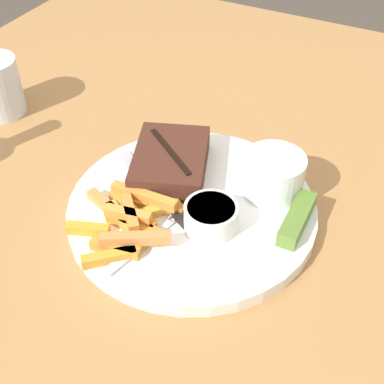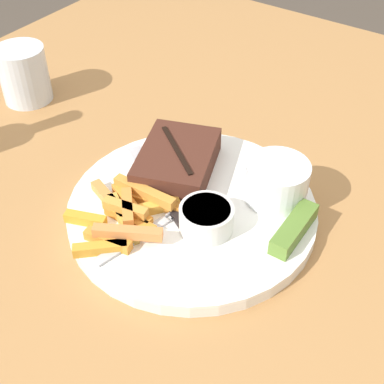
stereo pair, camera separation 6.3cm
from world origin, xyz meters
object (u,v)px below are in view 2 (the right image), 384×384
object	(u,v)px
steak_portion	(177,161)
drinking_glass	(24,74)
fork_utensil	(140,236)
knife_utensil	(163,191)
pickle_spear	(294,229)
dinner_plate	(192,210)
dipping_sauce_cup	(206,217)
coleslaw_cup	(277,179)

from	to	relation	value
steak_portion	drinking_glass	bearing A→B (deg)	84.46
drinking_glass	fork_utensil	bearing A→B (deg)	-113.18
knife_utensil	drinking_glass	size ratio (longest dim) A/B	1.75
pickle_spear	drinking_glass	xyz separation A→B (m)	(0.05, 0.49, 0.02)
steak_portion	fork_utensil	size ratio (longest dim) A/B	1.09
dinner_plate	steak_portion	bearing A→B (deg)	51.35
pickle_spear	drinking_glass	world-z (taller)	drinking_glass
dinner_plate	steak_portion	distance (m)	0.07
knife_utensil	drinking_glass	world-z (taller)	drinking_glass
dipping_sauce_cup	drinking_glass	world-z (taller)	drinking_glass
fork_utensil	knife_utensil	distance (m)	0.08
steak_portion	coleslaw_cup	world-z (taller)	coleslaw_cup
knife_utensil	dinner_plate	bearing A→B (deg)	-145.63
dinner_plate	steak_portion	xyz separation A→B (m)	(0.04, 0.05, 0.03)
coleslaw_cup	pickle_spear	bearing A→B (deg)	-133.66
steak_portion	fork_utensil	bearing A→B (deg)	-163.91
dinner_plate	fork_utensil	size ratio (longest dim) A/B	2.26
dinner_plate	coleslaw_cup	size ratio (longest dim) A/B	3.95
steak_portion	pickle_spear	size ratio (longest dim) A/B	1.74
knife_utensil	coleslaw_cup	bearing A→B (deg)	-118.81
coleslaw_cup	dipping_sauce_cup	world-z (taller)	coleslaw_cup
dipping_sauce_cup	knife_utensil	distance (m)	0.08
dinner_plate	dipping_sauce_cup	size ratio (longest dim) A/B	4.84
dinner_plate	pickle_spear	distance (m)	0.13
dipping_sauce_cup	fork_utensil	bearing A→B (deg)	135.05
dinner_plate	drinking_glass	world-z (taller)	drinking_glass
knife_utensil	fork_utensil	bearing A→B (deg)	137.53
fork_utensil	dipping_sauce_cup	bearing A→B (deg)	-32.09
dinner_plate	pickle_spear	size ratio (longest dim) A/B	3.58
coleslaw_cup	drinking_glass	size ratio (longest dim) A/B	0.88
steak_portion	coleslaw_cup	size ratio (longest dim) A/B	1.91
fork_utensil	steak_portion	bearing A→B (deg)	28.95
dipping_sauce_cup	fork_utensil	xyz separation A→B (m)	(-0.05, 0.05, -0.02)
steak_portion	dipping_sauce_cup	xyz separation A→B (m)	(-0.07, -0.09, 0.00)
pickle_spear	dipping_sauce_cup	bearing A→B (deg)	118.41
dinner_plate	dipping_sauce_cup	distance (m)	0.05
knife_utensil	drinking_glass	xyz separation A→B (m)	(0.08, 0.32, 0.02)
fork_utensil	drinking_glass	distance (m)	0.38
dinner_plate	knife_utensil	bearing A→B (deg)	94.91
dipping_sauce_cup	coleslaw_cup	bearing A→B (deg)	-23.20
steak_portion	fork_utensil	xyz separation A→B (m)	(-0.12, -0.03, -0.01)
dinner_plate	pickle_spear	bearing A→B (deg)	-79.16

